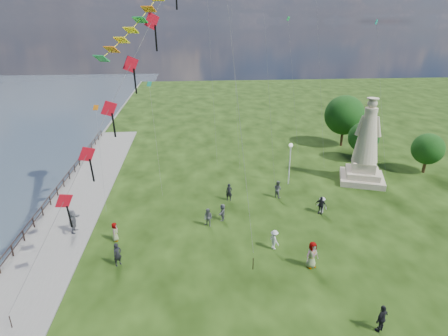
{
  "coord_description": "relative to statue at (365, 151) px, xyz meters",
  "views": [
    {
      "loc": [
        -3.44,
        -17.86,
        15.7
      ],
      "look_at": [
        -1.0,
        8.0,
        5.5
      ],
      "focal_mm": 30.0,
      "sensor_mm": 36.0,
      "label": 1
    }
  ],
  "objects": [
    {
      "name": "person_9",
      "position": [
        -6.72,
        -6.54,
        -2.5
      ],
      "size": [
        1.07,
        0.93,
        1.63
      ],
      "primitive_type": "imported",
      "rotation": [
        0.0,
        0.0,
        -0.58
      ],
      "color": "black",
      "rests_on": "ground"
    },
    {
      "name": "person_3",
      "position": [
        -7.91,
        -19.85,
        -2.47
      ],
      "size": [
        1.11,
        0.95,
        1.69
      ],
      "primitive_type": "imported",
      "rotation": [
        0.0,
        0.0,
        3.69
      ],
      "color": "black",
      "rests_on": "ground"
    },
    {
      "name": "person_8",
      "position": [
        -6.54,
        -6.37,
        -2.57
      ],
      "size": [
        1.01,
        1.05,
        1.49
      ],
      "primitive_type": "imported",
      "rotation": [
        0.0,
        0.0,
        -0.85
      ],
      "color": "silver",
      "rests_on": "ground"
    },
    {
      "name": "person_5",
      "position": [
        -27.24,
        -7.87,
        -2.35
      ],
      "size": [
        0.9,
        1.85,
        1.94
      ],
      "primitive_type": "imported",
      "rotation": [
        0.0,
        0.0,
        1.5
      ],
      "color": "#595960",
      "rests_on": "ground"
    },
    {
      "name": "red_kite_train",
      "position": [
        -21.21,
        -12.22,
        9.69
      ],
      "size": [
        11.08,
        9.35,
        20.88
      ],
      "color": "black",
      "rests_on": "ground"
    },
    {
      "name": "person_2",
      "position": [
        -11.93,
        -11.52,
        -2.56
      ],
      "size": [
        0.87,
        1.1,
        1.52
      ],
      "primitive_type": "imported",
      "rotation": [
        0.0,
        0.0,
        2.0
      ],
      "color": "silver",
      "rests_on": "ground"
    },
    {
      "name": "person_4",
      "position": [
        -9.88,
        -13.95,
        -2.35
      ],
      "size": [
        1.08,
        0.86,
        1.93
      ],
      "primitive_type": "imported",
      "rotation": [
        0.0,
        0.0,
        0.34
      ],
      "color": "#595960",
      "rests_on": "ground"
    },
    {
      "name": "tree_row",
      "position": [
        3.49,
        8.92,
        0.37
      ],
      "size": [
        9.73,
        14.51,
        6.81
      ],
      "color": "#382314",
      "rests_on": "ground"
    },
    {
      "name": "waterfront",
      "position": [
        -29.63,
        -7.86,
        -3.38
      ],
      "size": [
        200.0,
        200.0,
        1.51
      ],
      "color": "#34434E",
      "rests_on": "ground"
    },
    {
      "name": "person_10",
      "position": [
        -23.8,
        -9.3,
        -2.56
      ],
      "size": [
        0.5,
        0.77,
        1.51
      ],
      "primitive_type": "imported",
      "rotation": [
        0.0,
        0.0,
        1.51
      ],
      "color": "#595960",
      "rests_on": "ground"
    },
    {
      "name": "person_11",
      "position": [
        -15.33,
        -6.88,
        -2.58
      ],
      "size": [
        0.94,
        1.48,
        1.48
      ],
      "primitive_type": "imported",
      "rotation": [
        0.0,
        0.0,
        4.43
      ],
      "color": "#595960",
      "rests_on": "ground"
    },
    {
      "name": "person_1",
      "position": [
        -16.6,
        -7.81,
        -2.53
      ],
      "size": [
        0.89,
        0.85,
        1.57
      ],
      "primitive_type": "imported",
      "rotation": [
        0.0,
        0.0,
        -0.69
      ],
      "color": "#595960",
      "rests_on": "ground"
    },
    {
      "name": "person_0",
      "position": [
        -23.06,
        -12.48,
        -2.48
      ],
      "size": [
        0.73,
        0.71,
        1.68
      ],
      "primitive_type": "imported",
      "rotation": [
        0.0,
        0.0,
        0.73
      ],
      "color": "black",
      "rests_on": "ground"
    },
    {
      "name": "person_6",
      "position": [
        -14.38,
        -3.24,
        -2.48
      ],
      "size": [
        0.68,
        0.53,
        1.68
      ],
      "primitive_type": "imported",
      "rotation": [
        0.0,
        0.0,
        -0.22
      ],
      "color": "black",
      "rests_on": "ground"
    },
    {
      "name": "person_7",
      "position": [
        -9.71,
        -2.96,
        -2.48
      ],
      "size": [
        0.88,
        0.95,
        1.67
      ],
      "primitive_type": "imported",
      "rotation": [
        0.0,
        0.0,
        2.19
      ],
      "color": "#595960",
      "rests_on": "ground"
    },
    {
      "name": "lamppost",
      "position": [
        -7.86,
        0.0,
        -0.14
      ],
      "size": [
        0.41,
        0.41,
        4.4
      ],
      "color": "silver",
      "rests_on": "ground"
    },
    {
      "name": "small_kites",
      "position": [
        -11.22,
        6.57,
        10.67
      ],
      "size": [
        29.94,
        19.06,
        26.71
      ],
      "color": "#178D7E",
      "rests_on": "ground"
    },
    {
      "name": "statue",
      "position": [
        0.0,
        0.0,
        0.0
      ],
      "size": [
        5.55,
        5.55,
        8.78
      ],
      "rotation": [
        0.0,
        0.0,
        -0.36
      ],
      "color": "#BCA98E",
      "rests_on": "ground"
    }
  ]
}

